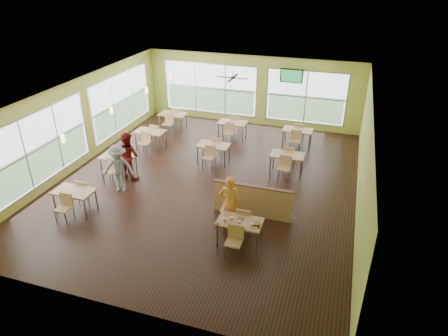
% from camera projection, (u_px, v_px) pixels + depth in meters
% --- Properties ---
extents(room, '(12.00, 12.04, 3.20)m').
position_uv_depth(room, '(207.00, 140.00, 13.27)').
color(room, black).
rests_on(room, ground).
extents(window_bays, '(9.24, 10.24, 2.38)m').
position_uv_depth(window_bays, '(173.00, 107.00, 16.65)').
color(window_bays, white).
rests_on(window_bays, room).
extents(main_table, '(1.22, 1.52, 0.87)m').
position_uv_depth(main_table, '(240.00, 225.00, 10.64)').
color(main_table, '#DBAD76').
rests_on(main_table, floor).
extents(half_wall_divider, '(2.40, 0.14, 1.04)m').
position_uv_depth(half_wall_divider, '(253.00, 201.00, 11.91)').
color(half_wall_divider, '#DBAD76').
rests_on(half_wall_divider, floor).
extents(dining_tables, '(6.92, 8.72, 0.87)m').
position_uv_depth(dining_tables, '(197.00, 143.00, 15.45)').
color(dining_tables, '#DBAD76').
rests_on(dining_tables, floor).
extents(pendant_lights, '(0.11, 7.31, 0.86)m').
position_uv_depth(pendant_lights, '(129.00, 100.00, 14.32)').
color(pendant_lights, '#2D2119').
rests_on(pendant_lights, ceiling).
extents(ceiling_fan, '(1.25, 1.25, 0.29)m').
position_uv_depth(ceiling_fan, '(233.00, 78.00, 15.19)').
color(ceiling_fan, '#2D2119').
rests_on(ceiling_fan, ceiling).
extents(tv_backwall, '(1.00, 0.07, 0.60)m').
position_uv_depth(tv_backwall, '(291.00, 76.00, 17.38)').
color(tv_backwall, black).
rests_on(tv_backwall, wall_back).
extents(man_plaid, '(0.64, 0.44, 1.72)m').
position_uv_depth(man_plaid, '(230.00, 204.00, 11.14)').
color(man_plaid, '#E65B19').
rests_on(man_plaid, floor).
extents(patron_maroon, '(0.98, 0.85, 1.71)m').
position_uv_depth(patron_maroon, '(128.00, 156.00, 13.92)').
color(patron_maroon, '#64100C').
rests_on(patron_maroon, floor).
extents(patron_grey, '(1.19, 0.86, 1.66)m').
position_uv_depth(patron_grey, '(119.00, 168.00, 13.10)').
color(patron_grey, slate).
rests_on(patron_grey, floor).
extents(cup_blue, '(0.10, 0.10, 0.35)m').
position_uv_depth(cup_blue, '(225.00, 220.00, 10.51)').
color(cup_blue, white).
rests_on(cup_blue, main_table).
extents(cup_yellow, '(0.10, 0.10, 0.35)m').
position_uv_depth(cup_yellow, '(232.00, 219.00, 10.55)').
color(cup_yellow, white).
rests_on(cup_yellow, main_table).
extents(cup_red_near, '(0.08, 0.08, 0.30)m').
position_uv_depth(cup_red_near, '(239.00, 222.00, 10.43)').
color(cup_red_near, white).
rests_on(cup_red_near, main_table).
extents(cup_red_far, '(0.09, 0.09, 0.32)m').
position_uv_depth(cup_red_far, '(252.00, 225.00, 10.31)').
color(cup_red_far, white).
rests_on(cup_red_far, main_table).
extents(food_basket, '(0.22, 0.22, 0.05)m').
position_uv_depth(food_basket, '(256.00, 223.00, 10.44)').
color(food_basket, black).
rests_on(food_basket, main_table).
extents(ketchup_cup, '(0.06, 0.06, 0.02)m').
position_uv_depth(ketchup_cup, '(259.00, 228.00, 10.30)').
color(ketchup_cup, '#A90500').
rests_on(ketchup_cup, main_table).
extents(wrapper_left, '(0.14, 0.13, 0.04)m').
position_uv_depth(wrapper_left, '(217.00, 223.00, 10.47)').
color(wrapper_left, olive).
rests_on(wrapper_left, main_table).
extents(wrapper_mid, '(0.22, 0.20, 0.05)m').
position_uv_depth(wrapper_mid, '(240.00, 218.00, 10.65)').
color(wrapper_mid, olive).
rests_on(wrapper_mid, main_table).
extents(wrapper_right, '(0.16, 0.16, 0.03)m').
position_uv_depth(wrapper_right, '(244.00, 228.00, 10.27)').
color(wrapper_right, olive).
rests_on(wrapper_right, main_table).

